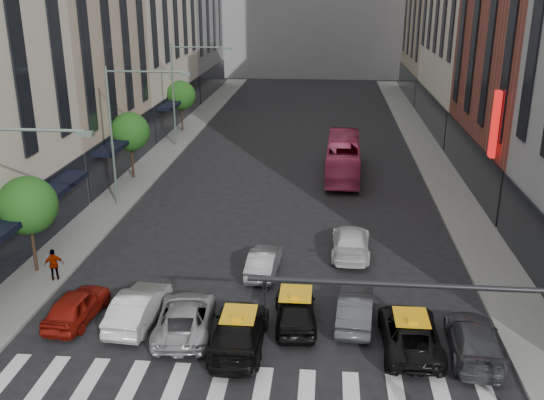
% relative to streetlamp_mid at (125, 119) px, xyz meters
% --- Properties ---
extents(sidewalk_left, '(3.00, 96.00, 0.15)m').
position_rel_streetlamp_mid_xyz_m(sidewalk_left, '(-1.46, 10.00, -5.83)').
color(sidewalk_left, slate).
rests_on(sidewalk_left, ground).
extents(sidewalk_right, '(3.00, 96.00, 0.15)m').
position_rel_streetlamp_mid_xyz_m(sidewalk_right, '(21.54, 10.00, -5.83)').
color(sidewalk_right, slate).
rests_on(sidewalk_right, ground).
extents(building_left_b, '(8.00, 16.00, 24.00)m').
position_rel_streetlamp_mid_xyz_m(building_left_b, '(-6.96, 8.00, 6.10)').
color(building_left_b, tan).
rests_on(building_left_b, ground).
extents(tree_near, '(2.88, 2.88, 4.95)m').
position_rel_streetlamp_mid_xyz_m(tree_near, '(-1.76, -10.00, -2.25)').
color(tree_near, black).
rests_on(tree_near, sidewalk_left).
extents(tree_mid, '(2.88, 2.88, 4.95)m').
position_rel_streetlamp_mid_xyz_m(tree_mid, '(-1.76, 6.00, -2.25)').
color(tree_mid, black).
rests_on(tree_mid, sidewalk_left).
extents(tree_far, '(2.88, 2.88, 4.95)m').
position_rel_streetlamp_mid_xyz_m(tree_far, '(-1.76, 22.00, -2.25)').
color(tree_far, black).
rests_on(tree_far, sidewalk_left).
extents(streetlamp_mid, '(5.38, 0.25, 9.00)m').
position_rel_streetlamp_mid_xyz_m(streetlamp_mid, '(0.00, 0.00, 0.00)').
color(streetlamp_mid, gray).
rests_on(streetlamp_mid, sidewalk_left).
extents(streetlamp_far, '(5.38, 0.25, 9.00)m').
position_rel_streetlamp_mid_xyz_m(streetlamp_far, '(0.00, 16.00, 0.00)').
color(streetlamp_far, gray).
rests_on(streetlamp_far, sidewalk_left).
extents(traffic_signal, '(10.10, 0.20, 6.00)m').
position_rel_streetlamp_mid_xyz_m(traffic_signal, '(17.74, -21.00, -1.43)').
color(traffic_signal, black).
rests_on(traffic_signal, ground).
extents(liberty_sign, '(0.30, 0.70, 4.00)m').
position_rel_streetlamp_mid_xyz_m(liberty_sign, '(22.64, 0.00, 0.10)').
color(liberty_sign, red).
rests_on(liberty_sign, ground).
extents(car_red, '(1.95, 4.16, 1.38)m').
position_rel_streetlamp_mid_xyz_m(car_red, '(2.12, -14.24, -5.22)').
color(car_red, maroon).
rests_on(car_red, ground).
extents(car_white_front, '(1.87, 4.57, 1.47)m').
position_rel_streetlamp_mid_xyz_m(car_white_front, '(4.84, -14.16, -5.17)').
color(car_white_front, '#BDBDBD').
rests_on(car_white_front, ground).
extents(car_silver, '(2.75, 5.15, 1.38)m').
position_rel_streetlamp_mid_xyz_m(car_silver, '(7.01, -14.70, -5.22)').
color(car_silver, '#A3A3A8').
rests_on(car_silver, ground).
extents(taxi_left, '(2.09, 5.08, 1.47)m').
position_rel_streetlamp_mid_xyz_m(taxi_left, '(9.44, -15.68, -5.17)').
color(taxi_left, black).
rests_on(taxi_left, ground).
extents(taxi_center, '(2.09, 4.43, 1.46)m').
position_rel_streetlamp_mid_xyz_m(taxi_center, '(11.58, -13.74, -5.17)').
color(taxi_center, black).
rests_on(taxi_center, ground).
extents(car_grey_mid, '(1.81, 4.27, 1.37)m').
position_rel_streetlamp_mid_xyz_m(car_grey_mid, '(14.14, -13.34, -5.22)').
color(car_grey_mid, '#37393E').
rests_on(car_grey_mid, ground).
extents(taxi_right, '(2.28, 4.90, 1.36)m').
position_rel_streetlamp_mid_xyz_m(taxi_right, '(16.24, -15.09, -5.23)').
color(taxi_right, black).
rests_on(taxi_right, ground).
extents(car_grey_curb, '(2.25, 4.85, 1.37)m').
position_rel_streetlamp_mid_xyz_m(car_grey_curb, '(18.67, -15.38, -5.22)').
color(car_grey_curb, '#3C3E43').
rests_on(car_grey_curb, ground).
extents(car_row2_left, '(1.60, 3.98, 1.29)m').
position_rel_streetlamp_mid_xyz_m(car_row2_left, '(9.71, -8.92, -5.26)').
color(car_row2_left, '#ABAAB0').
rests_on(car_row2_left, ground).
extents(car_row2_right, '(2.17, 5.00, 1.43)m').
position_rel_streetlamp_mid_xyz_m(car_row2_right, '(14.16, -6.16, -5.19)').
color(car_row2_right, silver).
rests_on(car_row2_right, ground).
extents(bus, '(2.71, 10.41, 2.88)m').
position_rel_streetlamp_mid_xyz_m(bus, '(13.99, 8.52, -4.46)').
color(bus, '#CA3B68').
rests_on(bus, ground).
extents(pedestrian_far, '(1.02, 0.73, 1.61)m').
position_rel_streetlamp_mid_xyz_m(pedestrian_far, '(-0.36, -10.89, -4.95)').
color(pedestrian_far, gray).
rests_on(pedestrian_far, sidewalk_left).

